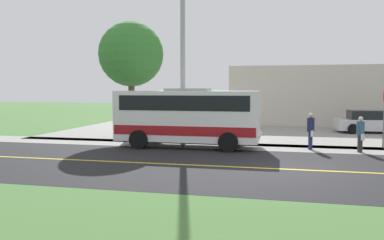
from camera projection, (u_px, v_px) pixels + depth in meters
name	position (u px, v px, depth m)	size (l,w,h in m)	color
ground_plane	(295.00, 170.00, 13.70)	(120.00, 120.00, 0.00)	#477238
road_surface	(295.00, 170.00, 13.70)	(8.00, 100.00, 0.01)	black
sidewalk	(291.00, 148.00, 18.75)	(2.40, 100.00, 0.01)	gray
parking_lot_surface	(337.00, 133.00, 25.09)	(14.00, 36.00, 0.01)	gray
road_centre_line	(295.00, 170.00, 13.70)	(0.16, 100.00, 0.00)	gold
shuttle_bus_front	(188.00, 115.00, 18.99)	(2.55, 6.95, 2.85)	white
pedestrian_with_bags	(360.00, 133.00, 17.46)	(0.72, 0.34, 1.60)	#262628
pedestrian_waiting	(311.00, 130.00, 18.26)	(0.72, 0.34, 1.72)	#1E2347
street_light_pole	(182.00, 51.00, 19.25)	(1.97, 0.24, 8.54)	#9E9EA3
parked_car_near	(371.00, 122.00, 25.24)	(2.28, 4.53, 1.45)	silver
tree_curbside	(131.00, 55.00, 22.51)	(3.72, 3.72, 6.68)	brown
commercial_building	(354.00, 95.00, 33.09)	(10.00, 20.05, 4.60)	beige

